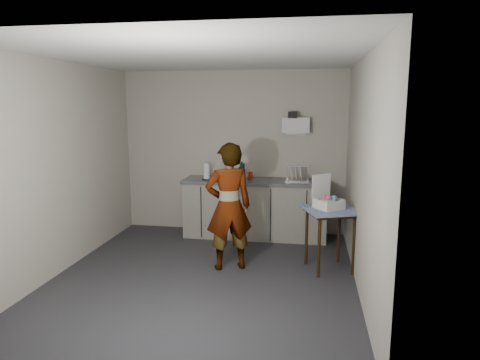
% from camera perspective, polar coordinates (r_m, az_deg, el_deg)
% --- Properties ---
extents(ground, '(4.00, 4.00, 0.00)m').
position_cam_1_polar(ground, '(5.36, -4.72, -12.67)').
color(ground, '#2A2A2F').
rests_on(ground, ground).
extents(wall_back, '(3.60, 0.02, 2.60)m').
position_cam_1_polar(wall_back, '(6.93, -0.91, 3.70)').
color(wall_back, beige).
rests_on(wall_back, ground).
extents(wall_right, '(0.02, 4.00, 2.60)m').
position_cam_1_polar(wall_right, '(4.89, 15.86, 0.62)').
color(wall_right, beige).
rests_on(wall_right, ground).
extents(wall_left, '(0.02, 4.00, 2.60)m').
position_cam_1_polar(wall_left, '(5.71, -22.63, 1.55)').
color(wall_left, beige).
rests_on(wall_left, ground).
extents(ceiling, '(3.60, 4.00, 0.01)m').
position_cam_1_polar(ceiling, '(4.97, -5.17, 16.10)').
color(ceiling, white).
rests_on(ceiling, wall_back).
extents(kitchen_counter, '(2.24, 0.62, 0.91)m').
position_cam_1_polar(kitchen_counter, '(6.75, 2.03, -4.02)').
color(kitchen_counter, black).
rests_on(kitchen_counter, ground).
extents(wall_shelf, '(0.42, 0.18, 0.37)m').
position_cam_1_polar(wall_shelf, '(6.72, 7.45, 7.24)').
color(wall_shelf, white).
rests_on(wall_shelf, ground).
extents(side_table, '(0.78, 0.78, 0.79)m').
position_cam_1_polar(side_table, '(5.47, 11.96, -4.81)').
color(side_table, '#311E0B').
rests_on(side_table, ground).
extents(standing_man, '(0.69, 0.58, 1.61)m').
position_cam_1_polar(standing_man, '(5.36, -1.51, -3.57)').
color(standing_man, '#B2A593').
rests_on(standing_man, ground).
extents(soap_bottle, '(0.16, 0.16, 0.30)m').
position_cam_1_polar(soap_bottle, '(6.54, 0.20, 1.19)').
color(soap_bottle, black).
rests_on(soap_bottle, kitchen_counter).
extents(soda_can, '(0.07, 0.07, 0.13)m').
position_cam_1_polar(soda_can, '(6.65, 1.41, 0.59)').
color(soda_can, red).
rests_on(soda_can, kitchen_counter).
extents(dark_bottle, '(0.08, 0.08, 0.26)m').
position_cam_1_polar(dark_bottle, '(6.65, 0.30, 1.16)').
color(dark_bottle, black).
rests_on(dark_bottle, kitchen_counter).
extents(paper_towel, '(0.15, 0.15, 0.26)m').
position_cam_1_polar(paper_towel, '(6.68, -4.48, 1.11)').
color(paper_towel, black).
rests_on(paper_towel, kitchen_counter).
extents(dish_rack, '(0.35, 0.27, 0.25)m').
position_cam_1_polar(dish_rack, '(6.61, 7.58, 0.38)').
color(dish_rack, silver).
rests_on(dish_rack, kitchen_counter).
extents(bakery_box, '(0.42, 0.42, 0.41)m').
position_cam_1_polar(bakery_box, '(5.45, 11.61, -2.75)').
color(bakery_box, white).
rests_on(bakery_box, side_table).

